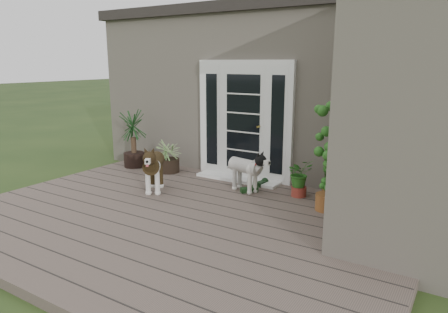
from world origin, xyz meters
The scene contains 16 objects.
deck centered at (0.00, 0.40, 0.06)m, with size 6.20×4.60×0.12m, color #6B5B4C.
house_main centered at (0.00, 4.65, 1.55)m, with size 7.40×4.00×3.10m, color #665E54.
roof_main centered at (0.00, 4.65, 3.20)m, with size 7.60×4.20×0.20m, color #2D2826.
house_wing centered at (2.90, 1.50, 1.55)m, with size 1.60×2.40×3.10m, color #665E54.
door_unit centered at (-0.20, 2.60, 1.19)m, with size 1.90×0.14×2.15m, color white.
door_step centered at (-0.20, 2.40, 0.14)m, with size 1.60×0.40×0.05m, color white.
brindle_dog centered at (-1.05, 1.08, 0.47)m, with size 0.36×0.85×0.70m, color #3F2F17, non-canonical shape.
white_dog centered at (0.22, 1.89, 0.43)m, with size 0.32×0.75×0.63m, color white, non-canonical shape.
spider_plant centered at (-1.63, 2.16, 0.48)m, with size 0.67×0.67×0.72m, color #7F9F62, non-canonical shape.
yucca centered at (-2.51, 2.11, 0.70)m, with size 0.80×0.80×1.16m, color black, non-canonical shape.
herb_a centered at (1.10, 2.11, 0.38)m, with size 0.41×0.41×0.53m, color #184E16.
herb_b centered at (1.53, 2.40, 0.45)m, with size 0.44×0.44×0.66m, color #185618.
herb_c centered at (1.90, 2.21, 0.44)m, with size 0.41×0.41×0.63m, color #205A19.
sapling centered at (1.68, 1.72, 0.98)m, with size 0.51×0.51×1.73m, color #1F5518, non-canonical shape.
clog_left centered at (0.33, 2.33, 0.17)m, with size 0.15×0.31×0.09m, color black, non-canonical shape.
clog_right centered at (0.32, 1.87, 0.17)m, with size 0.15×0.33×0.10m, color #153616, non-canonical shape.
Camera 1 is at (3.41, -3.85, 2.23)m, focal length 32.79 mm.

